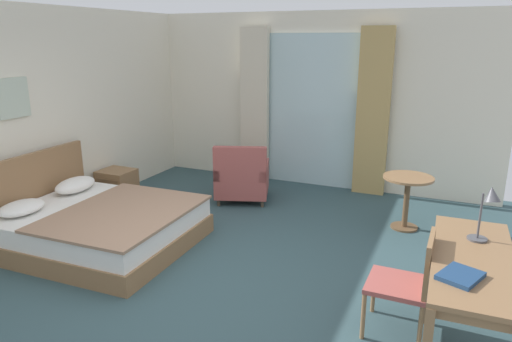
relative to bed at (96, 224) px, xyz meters
name	(u,v)px	position (x,y,z in m)	size (l,w,h in m)	color
ground	(202,291)	(1.62, -0.36, -0.30)	(6.06, 7.98, 0.10)	#334C51
wall_back	(317,101)	(1.62, 3.37, 1.12)	(5.66, 0.12, 2.74)	silver
balcony_glass_door	(312,112)	(1.58, 3.29, 0.95)	(1.50, 0.02, 2.41)	silver
curtain_panel_left	(255,106)	(0.61, 3.19, 1.00)	(0.48, 0.10, 2.51)	beige
curtain_panel_right	(373,113)	(2.55, 3.19, 1.00)	(0.48, 0.10, 2.51)	tan
bed	(96,224)	(0.00, 0.00, 0.00)	(2.12, 1.82, 0.99)	olive
nightstand	(117,185)	(-0.80, 1.34, -0.02)	(0.48, 0.44, 0.47)	olive
writing_desk	(472,268)	(3.96, -0.36, 0.43)	(0.61, 1.61, 0.78)	olive
desk_chair	(409,279)	(3.53, -0.35, 0.24)	(0.48, 0.47, 0.88)	#9E4C47
desk_lamp	(489,204)	(4.03, -0.10, 0.86)	(0.20, 0.27, 0.51)	#4C4C51
closed_book	(460,276)	(3.88, -0.74, 0.54)	(0.23, 0.29, 0.03)	navy
armchair_by_window	(242,179)	(0.90, 2.09, 0.08)	(0.97, 1.00, 0.88)	#9E4C47
round_cafe_table	(407,191)	(3.25, 1.96, 0.25)	(0.61, 0.61, 0.68)	olive
framed_picture	(13,98)	(-1.07, 0.00, 1.41)	(0.03, 0.42, 0.47)	#B7C6B2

